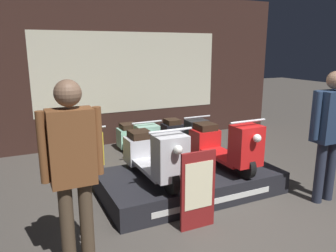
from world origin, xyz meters
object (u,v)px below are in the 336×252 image
at_px(scooter_display_right, 224,145).
at_px(scooter_backrow_1, 137,140).
at_px(scooter_display_left, 154,155).
at_px(scooter_backrow_2, 184,134).
at_px(scooter_backrow_0, 84,147).
at_px(person_right_browsing, 331,125).
at_px(person_left_browsing, 73,163).
at_px(price_sign_board, 198,190).

distance_m(scooter_display_right, scooter_backrow_1, 1.99).
bearing_deg(scooter_display_left, scooter_backrow_2, 51.68).
bearing_deg(scooter_display_left, scooter_display_right, 0.00).
distance_m(scooter_backrow_0, person_right_browsing, 4.01).
height_order(scooter_backrow_2, person_left_browsing, person_left_browsing).
height_order(scooter_backrow_0, person_right_browsing, person_right_browsing).
relative_size(scooter_backrow_1, person_right_browsing, 0.85).
xyz_separation_m(scooter_backrow_1, price_sign_board, (-0.26, -2.74, 0.15)).
xyz_separation_m(person_left_browsing, person_right_browsing, (3.33, 0.00, 0.01)).
bearing_deg(scooter_backrow_1, scooter_display_right, -68.56).
height_order(scooter_display_right, price_sign_board, scooter_display_right).
bearing_deg(scooter_backrow_2, scooter_backrow_1, 180.00).
distance_m(scooter_backrow_1, scooter_backrow_2, 1.02).
xyz_separation_m(scooter_backrow_0, person_right_browsing, (2.69, -2.87, 0.74)).
relative_size(scooter_display_left, scooter_display_right, 1.00).
bearing_deg(person_right_browsing, scooter_backrow_1, 120.27).
bearing_deg(scooter_display_right, scooter_backrow_0, 133.50).
relative_size(scooter_display_left, price_sign_board, 1.60).
xyz_separation_m(scooter_backrow_0, scooter_backrow_2, (2.04, 0.00, 0.00)).
bearing_deg(scooter_backrow_0, scooter_backrow_1, 0.00).
relative_size(person_right_browsing, price_sign_board, 1.89).
xyz_separation_m(scooter_display_left, person_right_browsing, (2.10, -1.04, 0.43)).
bearing_deg(person_left_browsing, scooter_display_left, 40.31).
distance_m(person_left_browsing, person_right_browsing, 3.33).
bearing_deg(scooter_backrow_0, person_right_browsing, -46.81).
bearing_deg(scooter_display_right, price_sign_board, -137.22).
height_order(scooter_backrow_1, scooter_backrow_2, same).
distance_m(scooter_display_left, price_sign_board, 0.94).
distance_m(scooter_display_right, person_right_browsing, 1.47).
distance_m(scooter_display_left, scooter_backrow_1, 1.91).
relative_size(person_left_browsing, price_sign_board, 1.93).
bearing_deg(person_right_browsing, price_sign_board, 176.13).
distance_m(scooter_display_left, scooter_backrow_0, 1.95).
xyz_separation_m(person_right_browsing, price_sign_board, (-1.94, 0.13, -0.60)).
height_order(scooter_display_left, person_left_browsing, person_left_browsing).
bearing_deg(scooter_backrow_1, person_right_browsing, -59.73).
distance_m(scooter_display_left, scooter_display_right, 1.15).
bearing_deg(price_sign_board, scooter_backrow_0, 105.46).
height_order(scooter_backrow_0, scooter_backrow_2, same).
bearing_deg(scooter_display_right, scooter_display_left, 180.00).
distance_m(scooter_display_right, scooter_backrow_2, 1.88).
distance_m(scooter_backrow_1, person_right_browsing, 3.41).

